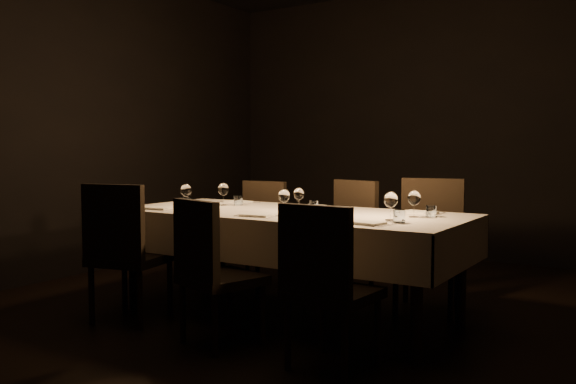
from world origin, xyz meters
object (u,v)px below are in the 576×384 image
Objects in this scene: chair_far_center at (346,234)px; chair_far_right at (430,238)px; dining_table at (288,222)px; chair_near_center at (211,265)px; chair_far_left at (258,228)px; chair_near_right at (325,279)px; chair_near_left at (124,247)px.

chair_far_center is 0.68m from chair_far_right.
dining_table is 2.79× the size of chair_near_center.
chair_near_right is at bearing -45.75° from chair_far_left.
chair_near_left is at bearing -94.13° from chair_far_left.
dining_table is 1.12m from chair_near_right.
chair_far_center is at bearing 82.96° from dining_table.
chair_far_right reaches higher than chair_near_center.
chair_near_left is 1.06× the size of chair_far_left.
chair_near_right is at bearing -163.06° from chair_near_center.
chair_near_center is 1.71m from chair_far_left.
chair_far_right is at bearing -100.19° from chair_near_center.
chair_near_right is (0.79, 0.00, 0.01)m from chair_near_center.
chair_near_left is at bearing -105.61° from chair_far_center.
chair_near_center is at bearing -92.73° from dining_table.
chair_far_right reaches higher than chair_far_left.
dining_table is 1.08m from chair_far_left.
chair_far_left is 0.94× the size of chair_far_right.
chair_near_center is 0.79m from chair_near_right.
chair_far_left is at bearing 171.07° from chair_far_right.
chair_near_center is (-0.04, -0.81, -0.19)m from dining_table.
chair_far_center is (0.13, 1.54, 0.02)m from chair_near_center.
chair_near_right is (0.75, -0.81, -0.18)m from dining_table.
dining_table is at bearing -145.69° from chair_far_right.
chair_near_left is at bearing 12.09° from chair_near_center.
chair_far_center reaches higher than dining_table.
chair_far_right is (1.64, 1.52, 0.00)m from chair_near_left.
chair_far_right is (0.02, 1.59, 0.03)m from chair_near_right.
chair_near_center is 1.78m from chair_far_right.
dining_table is at bearing -43.64° from chair_near_right.
chair_near_left reaches higher than chair_far_center.
chair_far_center reaches higher than chair_near_center.
chair_far_right reaches higher than chair_near_left.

